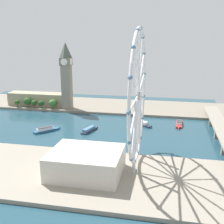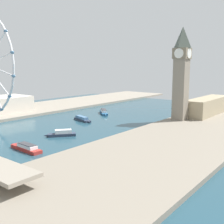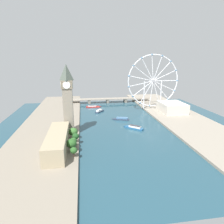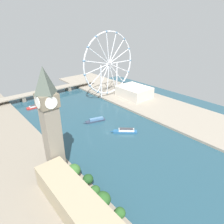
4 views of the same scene
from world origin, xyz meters
The scene contains 13 objects.
ground_plane centered at (0.00, 0.00, 0.00)m, with size 392.28×392.28×0.00m, color #234756.
riverbank_left centered at (-111.14, 0.00, 1.50)m, with size 90.00×520.00×3.00m, color gray.
riverbank_right centered at (111.14, 0.00, 1.50)m, with size 90.00×520.00×3.00m, color gray.
clock_tower centered at (-79.38, -24.77, 51.76)m, with size 15.77×15.77×93.98m.
parliament_block centered at (-89.88, -76.82, 12.41)m, with size 22.00×88.10×18.82m, color tan.
tree_row_embankment centered at (-72.66, -68.92, 11.39)m, with size 13.88×64.65×14.41m.
ferris_wheel centered at (83.42, 95.12, 59.23)m, with size 106.84×3.20×109.77m.
riverside_hall centered at (111.29, 59.78, 12.22)m, with size 44.15×54.02×18.43m, color beige.
river_bridge centered at (0.00, 176.78, 8.20)m, with size 204.28×17.60×10.54m.
tour_boat_0 centered at (-26.90, 90.54, 2.23)m, with size 20.14×23.48×5.48m.
tour_boat_1 centered at (-37.74, 133.26, 2.02)m, with size 34.59×8.43×5.02m.
tour_boat_2 centered at (16.47, -15.64, 2.28)m, with size 28.35×26.49×5.52m.
tour_boat_3 centered at (6.11, 32.41, 2.05)m, with size 31.55×13.86×4.78m.
Camera 1 is at (301.49, 118.38, 105.30)m, focal length 45.47 mm.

